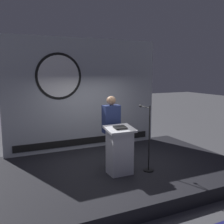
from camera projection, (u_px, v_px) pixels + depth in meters
ground_plane at (112, 178)px, 6.60m from camera, size 40.00×40.00×0.00m
stage_platform at (112, 173)px, 6.58m from camera, size 6.40×4.00×0.30m
banner_display at (84, 94)px, 7.94m from camera, size 4.71×0.12×3.27m
podium at (120, 150)px, 6.06m from camera, size 0.64×0.50×1.12m
speaker_person at (111, 131)px, 6.44m from camera, size 0.40×0.26×1.74m
microphone_stand at (148, 148)px, 6.27m from camera, size 0.24×0.56×1.54m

